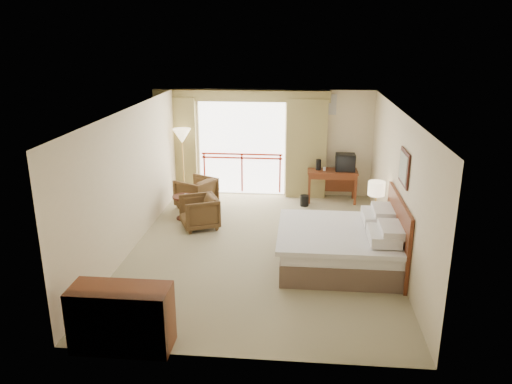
# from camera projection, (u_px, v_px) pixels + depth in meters

# --- Properties ---
(floor) EXTENTS (7.00, 7.00, 0.00)m
(floor) POSITION_uv_depth(u_px,v_px,m) (261.00, 248.00, 9.79)
(floor) COLOR #968D66
(floor) RESTS_ON ground
(ceiling) EXTENTS (7.00, 7.00, 0.00)m
(ceiling) POSITION_uv_depth(u_px,v_px,m) (262.00, 110.00, 8.97)
(ceiling) COLOR white
(ceiling) RESTS_ON wall_back
(wall_back) EXTENTS (5.00, 0.00, 5.00)m
(wall_back) POSITION_uv_depth(u_px,v_px,m) (273.00, 143.00, 12.70)
(wall_back) COLOR beige
(wall_back) RESTS_ON ground
(wall_front) EXTENTS (5.00, 0.00, 5.00)m
(wall_front) POSITION_uv_depth(u_px,v_px,m) (238.00, 264.00, 6.06)
(wall_front) COLOR beige
(wall_front) RESTS_ON ground
(wall_left) EXTENTS (0.00, 7.00, 7.00)m
(wall_left) POSITION_uv_depth(u_px,v_px,m) (132.00, 179.00, 9.60)
(wall_left) COLOR beige
(wall_left) RESTS_ON ground
(wall_right) EXTENTS (0.00, 7.00, 7.00)m
(wall_right) POSITION_uv_depth(u_px,v_px,m) (397.00, 186.00, 9.15)
(wall_right) COLOR beige
(wall_right) RESTS_ON ground
(balcony_door) EXTENTS (2.40, 0.00, 2.40)m
(balcony_door) POSITION_uv_depth(u_px,v_px,m) (242.00, 148.00, 12.80)
(balcony_door) COLOR white
(balcony_door) RESTS_ON wall_back
(balcony_railing) EXTENTS (2.09, 0.03, 1.02)m
(balcony_railing) POSITION_uv_depth(u_px,v_px,m) (242.00, 163.00, 12.89)
(balcony_railing) COLOR #B0250F
(balcony_railing) RESTS_ON wall_back
(curtain_left) EXTENTS (1.00, 0.26, 2.50)m
(curtain_left) POSITION_uv_depth(u_px,v_px,m) (178.00, 146.00, 12.80)
(curtain_left) COLOR olive
(curtain_left) RESTS_ON wall_back
(curtain_right) EXTENTS (1.00, 0.26, 2.50)m
(curtain_right) POSITION_uv_depth(u_px,v_px,m) (306.00, 149.00, 12.51)
(curtain_right) COLOR olive
(curtain_right) RESTS_ON wall_back
(valance) EXTENTS (4.40, 0.22, 0.28)m
(valance) POSITION_uv_depth(u_px,v_px,m) (241.00, 96.00, 12.29)
(valance) COLOR olive
(valance) RESTS_ON wall_back
(hvac_vent) EXTENTS (0.50, 0.04, 0.50)m
(hvac_vent) POSITION_uv_depth(u_px,v_px,m) (326.00, 104.00, 12.25)
(hvac_vent) COLOR silver
(hvac_vent) RESTS_ON wall_back
(bed) EXTENTS (2.13, 2.06, 0.97)m
(bed) POSITION_uv_depth(u_px,v_px,m) (341.00, 246.00, 8.97)
(bed) COLOR brown
(bed) RESTS_ON floor
(headboard) EXTENTS (0.06, 2.10, 1.30)m
(headboard) POSITION_uv_depth(u_px,v_px,m) (397.00, 233.00, 8.80)
(headboard) COLOR #592210
(headboard) RESTS_ON wall_right
(framed_art) EXTENTS (0.04, 0.72, 0.60)m
(framed_art) POSITION_uv_depth(u_px,v_px,m) (404.00, 168.00, 8.44)
(framed_art) COLOR black
(framed_art) RESTS_ON wall_right
(nightstand) EXTENTS (0.43, 0.50, 0.59)m
(nightstand) POSITION_uv_depth(u_px,v_px,m) (374.00, 225.00, 10.13)
(nightstand) COLOR #592210
(nightstand) RESTS_ON floor
(table_lamp) EXTENTS (0.34, 0.34, 0.60)m
(table_lamp) POSITION_uv_depth(u_px,v_px,m) (376.00, 189.00, 9.94)
(table_lamp) COLOR tan
(table_lamp) RESTS_ON nightstand
(phone) EXTENTS (0.20, 0.18, 0.07)m
(phone) POSITION_uv_depth(u_px,v_px,m) (374.00, 212.00, 9.89)
(phone) COLOR black
(phone) RESTS_ON nightstand
(desk) EXTENTS (1.22, 0.59, 0.80)m
(desk) POSITION_uv_depth(u_px,v_px,m) (332.00, 177.00, 12.38)
(desk) COLOR #592210
(desk) RESTS_ON floor
(tv) EXTENTS (0.47, 0.37, 0.43)m
(tv) POSITION_uv_depth(u_px,v_px,m) (345.00, 162.00, 12.18)
(tv) COLOR black
(tv) RESTS_ON desk
(coffee_maker) EXTENTS (0.15, 0.15, 0.27)m
(coffee_maker) POSITION_uv_depth(u_px,v_px,m) (318.00, 165.00, 12.27)
(coffee_maker) COLOR black
(coffee_maker) RESTS_ON desk
(cup) EXTENTS (0.08, 0.08, 0.09)m
(cup) POSITION_uv_depth(u_px,v_px,m) (324.00, 169.00, 12.24)
(cup) COLOR white
(cup) RESTS_ON desk
(wastebasket) EXTENTS (0.22, 0.22, 0.27)m
(wastebasket) POSITION_uv_depth(u_px,v_px,m) (304.00, 201.00, 12.13)
(wastebasket) COLOR black
(wastebasket) RESTS_ON floor
(armchair_far) EXTENTS (1.09, 1.08, 0.73)m
(armchair_far) POSITION_uv_depth(u_px,v_px,m) (197.00, 207.00, 12.07)
(armchair_far) COLOR #452E18
(armchair_far) RESTS_ON floor
(armchair_near) EXTENTS (1.01, 1.00, 0.70)m
(armchair_near) POSITION_uv_depth(u_px,v_px,m) (200.00, 227.00, 10.83)
(armchair_near) COLOR #452E18
(armchair_near) RESTS_ON floor
(side_table) EXTENTS (0.49, 0.49, 0.54)m
(side_table) POSITION_uv_depth(u_px,v_px,m) (184.00, 203.00, 11.22)
(side_table) COLOR black
(side_table) RESTS_ON floor
(book) EXTENTS (0.17, 0.23, 0.02)m
(book) POSITION_uv_depth(u_px,v_px,m) (183.00, 196.00, 11.17)
(book) COLOR white
(book) RESTS_ON side_table
(floor_lamp) EXTENTS (0.45, 0.45, 1.77)m
(floor_lamp) POSITION_uv_depth(u_px,v_px,m) (182.00, 139.00, 12.35)
(floor_lamp) COLOR tan
(floor_lamp) RESTS_ON floor
(dresser) EXTENTS (1.32, 0.56, 0.88)m
(dresser) POSITION_uv_depth(u_px,v_px,m) (121.00, 318.00, 6.58)
(dresser) COLOR #592210
(dresser) RESTS_ON floor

